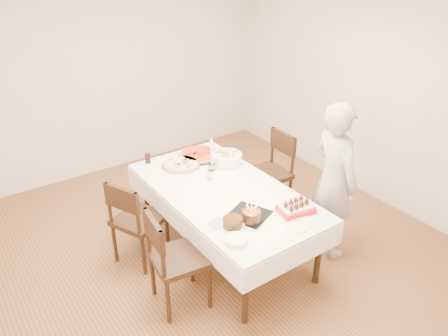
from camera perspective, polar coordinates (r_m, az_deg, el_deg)
floor at (r=4.87m, az=-0.43°, el=-10.25°), size 5.00×5.00×0.00m
wall_back at (r=6.29m, az=-13.85°, el=11.72°), size 4.50×0.04×2.70m
wall_right at (r=5.69m, az=18.74°, el=9.40°), size 0.04×5.00×2.70m
dining_table at (r=4.62m, az=-0.00°, el=-6.88°), size 1.77×2.39×0.75m
chair_right_savory at (r=5.26m, az=5.71°, el=-0.79°), size 0.53×0.53×1.00m
chair_left_savory at (r=4.53m, az=-11.00°, el=-6.59°), size 0.65×0.65×0.96m
chair_left_dessert at (r=3.96m, az=-5.86°, el=-11.67°), size 0.57×0.57×0.99m
person at (r=4.55m, az=14.14°, el=-1.61°), size 0.49×0.66×1.67m
pizza_white at (r=4.90m, az=-5.61°, el=0.51°), size 0.52×0.52×0.04m
pizza_pepperoni at (r=5.10m, az=-3.26°, el=1.79°), size 0.54×0.54×0.04m
red_placemat at (r=4.95m, az=0.76°, el=0.71°), size 0.26×0.26×0.01m
pasta_bowl at (r=4.91m, az=0.35°, el=1.27°), size 0.38×0.38×0.11m
taper_candle at (r=4.71m, az=-1.62°, el=1.78°), size 0.10×0.10×0.38m
shaker_pair at (r=4.58m, az=-1.83°, el=-1.04°), size 0.09×0.09×0.09m
cola_glass at (r=5.00m, az=-9.91°, el=1.25°), size 0.06×0.06×0.11m
layer_cake at (r=3.85m, az=1.12°, el=-7.17°), size 0.28×0.28×0.09m
cake_board at (r=4.04m, az=3.24°, el=-6.14°), size 0.45×0.45×0.01m
birthday_cake at (r=3.91m, az=3.61°, el=-5.85°), size 0.18×0.18×0.16m
strawberry_box at (r=4.11m, az=9.36°, el=-5.22°), size 0.36×0.27×0.08m
box_lid at (r=3.97m, az=9.92°, el=-7.23°), size 0.32×0.26×0.02m
plate_stack at (r=3.70m, az=1.62°, el=-9.36°), size 0.24×0.24×0.04m
china_plate at (r=3.92m, az=-0.67°, el=-7.26°), size 0.23×0.23×0.01m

